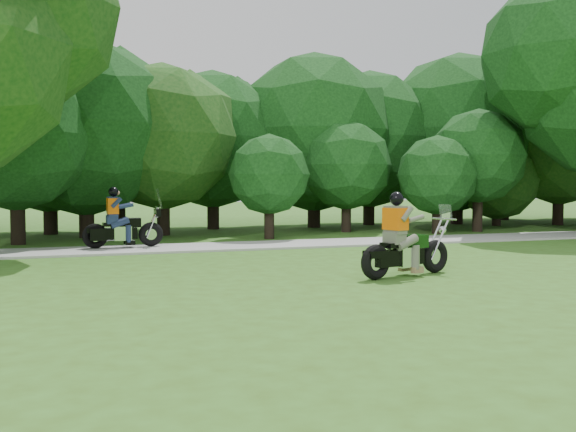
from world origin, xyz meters
TOP-DOWN VIEW (x-y plane):
  - ground at (0.00, 0.00)m, footprint 100.00×100.00m
  - walkway at (0.00, 8.00)m, footprint 60.00×2.20m
  - tree_line at (0.56, 14.63)m, footprint 40.48×12.45m
  - chopper_motorcycle at (-1.34, 1.18)m, footprint 2.35×1.05m
  - touring_motorcycle at (-6.30, 8.36)m, footprint 2.24×0.71m

SIDE VIEW (x-z plane):
  - ground at x=0.00m, z-range 0.00..0.00m
  - walkway at x=0.00m, z-range 0.00..0.06m
  - chopper_motorcycle at x=-1.34m, z-range -0.22..1.48m
  - touring_motorcycle at x=-6.30m, z-range -0.17..1.53m
  - tree_line at x=0.56m, z-range -0.20..7.53m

